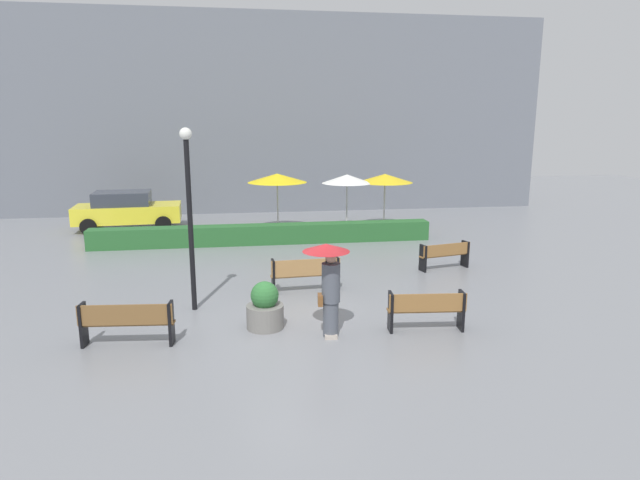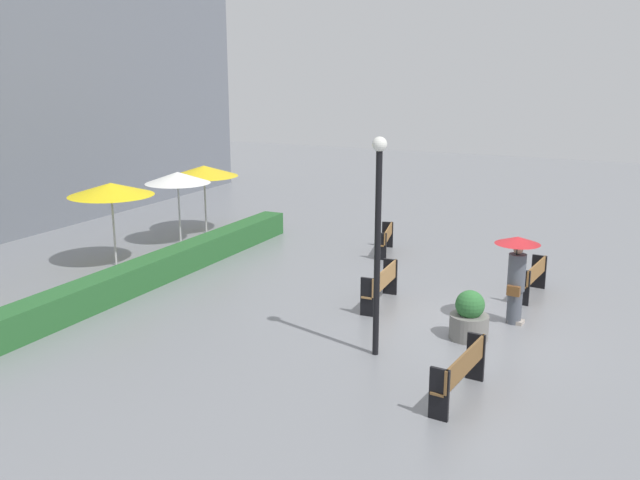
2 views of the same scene
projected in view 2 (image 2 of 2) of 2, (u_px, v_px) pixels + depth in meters
ground_plane at (480, 327)px, 15.22m from camera, size 60.00×60.00×0.00m
bench_far_right at (385, 238)px, 21.06m from camera, size 1.64×0.68×0.80m
bench_near_left at (461, 370)px, 11.81m from camera, size 1.86×0.50×0.88m
bench_near_right at (532, 276)px, 17.13m from camera, size 1.67×0.51×0.86m
bench_mid_center at (381, 283)px, 16.51m from camera, size 1.83×0.45×0.90m
pedestrian_with_umbrella at (517, 267)px, 15.12m from camera, size 0.97×0.97×1.98m
planter_pot at (469, 318)px, 14.48m from camera, size 0.81×0.81×1.04m
lamp_post at (378, 226)px, 13.17m from camera, size 0.28×0.28×4.26m
patio_umbrella_yellow at (111, 189)px, 19.36m from camera, size 2.35×2.35×2.37m
patio_umbrella_white at (178, 178)px, 21.75m from camera, size 2.02×2.02×2.31m
patio_umbrella_yellow_far at (204, 171)px, 23.22m from camera, size 2.25×2.25×2.29m
hedge_strip at (158, 268)px, 18.38m from camera, size 12.33×0.70×0.70m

